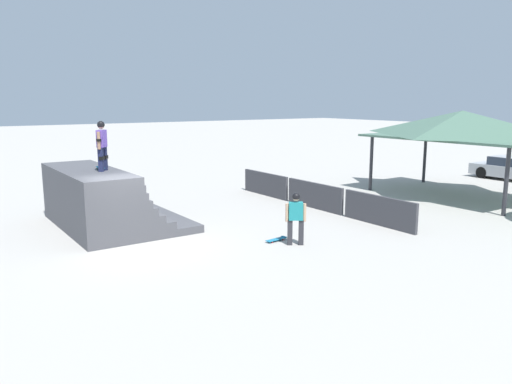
{
  "coord_description": "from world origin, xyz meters",
  "views": [
    {
      "loc": [
        14.13,
        -5.33,
        4.34
      ],
      "look_at": [
        -0.26,
        4.59,
        1.12
      ],
      "focal_mm": 35.0,
      "sensor_mm": 36.0,
      "label": 1
    }
  ],
  "objects": [
    {
      "name": "skater_on_deck",
      "position": [
        -2.19,
        -0.21,
        2.99
      ],
      "size": [
        0.64,
        0.55,
        1.64
      ],
      "rotation": [
        0.0,
        0.0,
        -0.66
      ],
      "color": "#1E2347",
      "rests_on": "quarter_pipe_ramp"
    },
    {
      "name": "barrier_fence",
      "position": [
        -0.93,
        7.95,
        0.53
      ],
      "size": [
        10.09,
        0.12,
        1.05
      ],
      "color": "#3D3D42",
      "rests_on": "ground"
    },
    {
      "name": "bystander_walking",
      "position": [
        2.73,
        4.0,
        0.95
      ],
      "size": [
        0.44,
        0.58,
        1.61
      ],
      "rotation": [
        0.0,
        0.0,
        4.11
      ],
      "color": "#2D2D33",
      "rests_on": "ground"
    },
    {
      "name": "ground_plane",
      "position": [
        0.0,
        0.0,
        0.0
      ],
      "size": [
        160.0,
        160.0,
        0.0
      ],
      "primitive_type": "plane",
      "color": "#ADA8A0"
    },
    {
      "name": "skateboard_on_deck",
      "position": [
        -2.6,
        -0.18,
        2.1
      ],
      "size": [
        0.83,
        0.34,
        0.09
      ],
      "rotation": [
        0.0,
        0.0,
        -0.18
      ],
      "color": "green",
      "rests_on": "quarter_pipe_ramp"
    },
    {
      "name": "parked_car_silver",
      "position": [
        -0.33,
        21.76,
        0.6
      ],
      "size": [
        4.24,
        1.82,
        1.27
      ],
      "rotation": [
        0.0,
        0.0,
        -0.04
      ],
      "color": "#A8AAAF",
      "rests_on": "ground"
    },
    {
      "name": "pavilion_shelter",
      "position": [
        0.83,
        15.06,
        3.25
      ],
      "size": [
        7.96,
        4.85,
        3.9
      ],
      "color": "#2D2D33",
      "rests_on": "ground"
    },
    {
      "name": "quarter_pipe_ramp",
      "position": [
        -2.86,
        -0.17,
        0.88
      ],
      "size": [
        5.51,
        3.84,
        2.04
      ],
      "color": "#4C4C51",
      "rests_on": "ground"
    },
    {
      "name": "skateboard_on_ground",
      "position": [
        2.07,
        3.78,
        0.06
      ],
      "size": [
        0.29,
        0.79,
        0.09
      ],
      "rotation": [
        0.0,
        0.0,
        1.69
      ],
      "color": "red",
      "rests_on": "ground"
    }
  ]
}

